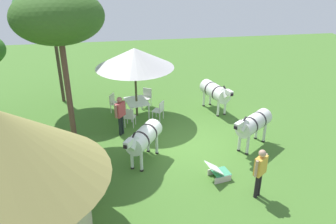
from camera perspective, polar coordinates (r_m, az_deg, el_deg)
The scene contains 16 objects.
ground_plane at distance 13.39m, azimuth 3.38°, elevation -5.59°, with size 36.00×36.00×0.00m, color #44722B.
thatched_hut at distance 9.12m, azimuth -26.06°, elevation -8.64°, with size 5.12×5.12×3.80m.
shade_umbrella at distance 14.78m, azimuth -5.73°, elevation 9.18°, with size 3.47×3.47×3.22m.
patio_dining_table at distance 15.51m, azimuth -5.40°, elevation 1.61°, with size 1.43×1.18×0.74m.
patio_chair_near_lawn at distance 14.55m, azimuth -6.62°, elevation -0.71°, with size 0.55×0.56×0.90m.
patio_chair_east_end at distance 15.07m, azimuth -1.46°, elevation 0.43°, with size 0.60×0.59×0.90m.
patio_chair_west_end at distance 16.54m, azimuth -3.68°, elevation 2.73°, with size 0.58×0.59×0.90m.
patio_chair_near_hut at distance 16.06m, azimuth -9.18°, elevation 1.72°, with size 0.59×0.58×0.90m.
guest_beside_umbrella at distance 13.79m, azimuth -8.16°, elevation -0.05°, with size 0.49×0.45×1.69m.
standing_watcher at distance 10.58m, azimuth 15.46°, elevation -9.38°, with size 0.44×0.50×1.68m.
striped_lounge_chair at distance 11.52m, azimuth 8.55°, elevation -10.07°, with size 0.67×0.88×0.65m.
zebra_nearest_camera at distance 11.88m, azimuth -4.19°, elevation -4.41°, with size 2.02×1.50×1.53m.
zebra_by_umbrella at distance 15.97m, azimuth 8.11°, elevation 3.43°, with size 2.29×1.13×1.51m.
zebra_toward_hut at distance 13.16m, azimuth 14.34°, elevation -1.95°, with size 1.65×1.97×1.55m.
acacia_tree_behind_hut at distance 12.93m, azimuth -18.28°, elevation 15.13°, with size 3.31×3.31×5.87m.
acacia_tree_right_background at distance 16.85m, azimuth -19.47°, elevation 16.57°, with size 3.27×3.27×5.68m.
Camera 1 is at (-11.18, 2.59, 6.90)m, focal length 35.69 mm.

